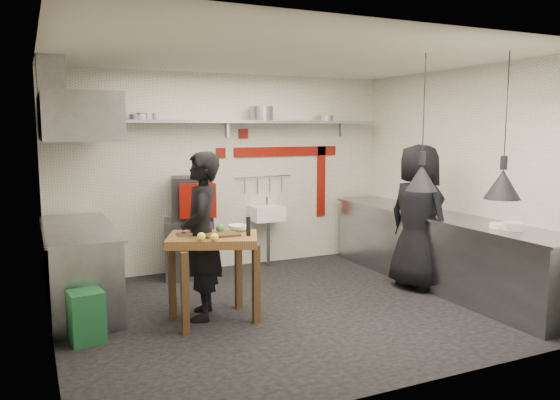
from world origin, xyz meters
name	(u,v)px	position (x,y,z in m)	size (l,w,h in m)	color
floor	(291,308)	(0.00, 0.00, 0.00)	(5.00, 5.00, 0.00)	black
ceiling	(291,56)	(0.00, 0.00, 2.80)	(5.00, 5.00, 0.00)	beige
wall_back	(227,172)	(0.00, 2.10, 1.40)	(5.00, 0.04, 2.80)	silver
wall_front	(413,212)	(0.00, -2.10, 1.40)	(5.00, 0.04, 2.80)	silver
wall_left	(45,198)	(-2.50, 0.00, 1.40)	(0.04, 4.20, 2.80)	silver
wall_right	(464,177)	(2.50, 0.00, 1.40)	(0.04, 4.20, 2.80)	silver
red_band_horiz	(287,151)	(0.95, 2.08, 1.68)	(1.70, 0.02, 0.14)	maroon
red_band_vert	(321,181)	(1.55, 2.08, 1.20)	(0.14, 0.02, 1.10)	maroon
red_tile_a	(243,134)	(0.25, 2.08, 1.95)	(0.14, 0.02, 0.14)	maroon
red_tile_b	(221,153)	(-0.10, 2.08, 1.68)	(0.14, 0.02, 0.14)	maroon
back_shelf	(231,122)	(0.00, 1.92, 2.12)	(4.60, 0.34, 0.04)	gray
shelf_bracket_left	(87,129)	(-1.90, 2.07, 2.02)	(0.04, 0.06, 0.24)	gray
shelf_bracket_mid	(227,129)	(0.00, 2.07, 2.02)	(0.04, 0.06, 0.24)	gray
shelf_bracket_right	(341,129)	(1.90, 2.07, 2.02)	(0.04, 0.06, 0.24)	gray
pan_far_left	(146,116)	(-1.18, 1.92, 2.19)	(0.26, 0.26, 0.09)	gray
pan_mid_left	(140,117)	(-1.26, 1.92, 2.18)	(0.27, 0.27, 0.07)	gray
stock_pot	(262,113)	(0.47, 1.92, 2.24)	(0.34, 0.34, 0.20)	gray
pan_right	(325,118)	(1.51, 1.92, 2.18)	(0.26, 0.26, 0.08)	gray
oven_stand	(189,248)	(-0.67, 1.79, 0.40)	(0.65, 0.59, 0.80)	gray
combi_oven	(192,198)	(-0.63, 1.76, 1.09)	(0.53, 0.50, 0.58)	black
oven_door	(198,201)	(-0.64, 1.45, 1.09)	(0.48, 0.03, 0.46)	maroon
oven_glass	(198,201)	(-0.63, 1.48, 1.09)	(0.36, 0.02, 0.34)	black
hand_sink	(267,213)	(0.55, 1.92, 0.78)	(0.46, 0.34, 0.22)	white
sink_tap	(267,201)	(0.55, 1.92, 0.96)	(0.03, 0.03, 0.14)	gray
sink_drain	(268,243)	(0.55, 1.88, 0.34)	(0.06, 0.06, 0.66)	gray
utensil_rail	(263,176)	(0.55, 2.06, 1.32)	(0.02, 0.02, 0.90)	gray
counter_right	(440,251)	(2.15, 0.00, 0.45)	(0.70, 3.80, 0.90)	gray
counter_right_top	(441,216)	(2.15, 0.00, 0.92)	(0.76, 3.90, 0.03)	gray
plate_stack	(513,226)	(2.12, -1.17, 0.97)	(0.22, 0.22, 0.09)	white
small_bowl_right	(499,226)	(2.10, -1.00, 0.96)	(0.22, 0.22, 0.05)	white
counter_left	(80,269)	(-2.15, 1.05, 0.45)	(0.70, 1.90, 0.90)	gray
counter_left_top	(78,228)	(-2.15, 1.05, 0.92)	(0.76, 2.00, 0.03)	gray
extractor_hood	(77,117)	(-2.10, 1.05, 2.15)	(0.78, 1.60, 0.50)	gray
hood_duct	(51,79)	(-2.35, 1.05, 2.55)	(0.28, 0.28, 0.50)	gray
green_bin	(86,316)	(-2.20, -0.06, 0.25)	(0.31, 0.31, 0.50)	#1A572E
prep_table	(213,278)	(-0.91, 0.00, 0.46)	(0.92, 0.64, 0.92)	brown
cutting_board	(221,235)	(-0.84, -0.06, 0.93)	(0.36, 0.25, 0.03)	#4E351D
pepper_mill	(248,226)	(-0.58, -0.18, 1.02)	(0.05, 0.05, 0.20)	black
lemon_a	(201,237)	(-1.10, -0.22, 0.96)	(0.09, 0.09, 0.09)	#FFF23F
lemon_b	(214,237)	(-0.98, -0.27, 0.96)	(0.08, 0.08, 0.08)	#FFF23F
veg_ball	(220,228)	(-0.80, 0.09, 0.97)	(0.09, 0.09, 0.09)	#468333
steel_tray	(186,234)	(-1.16, 0.12, 0.94)	(0.18, 0.12, 0.03)	gray
bowl	(239,228)	(-0.58, 0.11, 0.95)	(0.21, 0.21, 0.07)	white
heat_lamp_near	(423,123)	(1.15, -0.81, 2.09)	(0.33, 0.33, 1.43)	black
heat_lamp_far	(506,126)	(1.79, -1.29, 2.05)	(0.37, 0.37, 1.49)	black
chef_left	(201,236)	(-0.99, 0.14, 0.90)	(0.65, 0.43, 1.79)	black
chef_right	(418,217)	(1.81, 0.05, 0.92)	(0.90, 0.58, 1.83)	black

